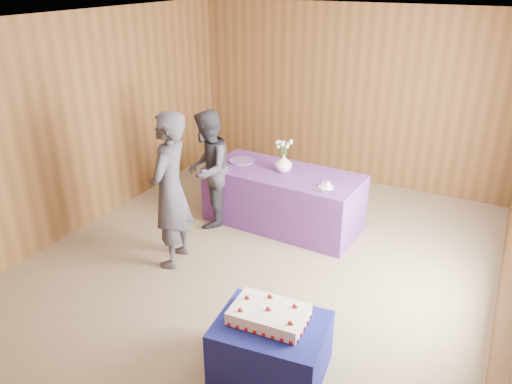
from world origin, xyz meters
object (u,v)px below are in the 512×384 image
Objects in this scene: serving_table at (283,198)px; vase at (284,163)px; cake_table at (271,347)px; sheet_cake at (269,314)px; guest_left at (170,191)px; guest_right at (208,169)px.

vase reaches higher than serving_table.
sheet_cake is (-0.04, 0.03, 0.31)m from cake_table.
sheet_cake is at bearing 46.05° from guest_left.
sheet_cake is (1.00, -2.45, 0.18)m from serving_table.
guest_right reaches higher than serving_table.
serving_table is at bearing 108.39° from sheet_cake.
guest_left is (-1.77, 1.05, 0.65)m from cake_table.
cake_table is at bearing -67.14° from vase.
serving_table is 1.69m from guest_left.
vase is at bearing 99.58° from guest_right.
guest_right is (-1.92, 2.05, 0.52)m from cake_table.
serving_table is 2.65m from sheet_cake.
serving_table is at bearing 139.66° from guest_left.
sheet_cake is 2.77m from guest_right.
vase is at bearing 140.42° from guest_left.
sheet_cake is at bearing -64.67° from serving_table.
serving_table is at bearing -56.01° from vase.
cake_table is at bearing -44.75° from sheet_cake.
cake_table is 0.50× the size of guest_left.
guest_left is at bearing 145.57° from sheet_cake.
sheet_cake is at bearing -67.63° from vase.
cake_table is at bearing 25.35° from guest_right.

